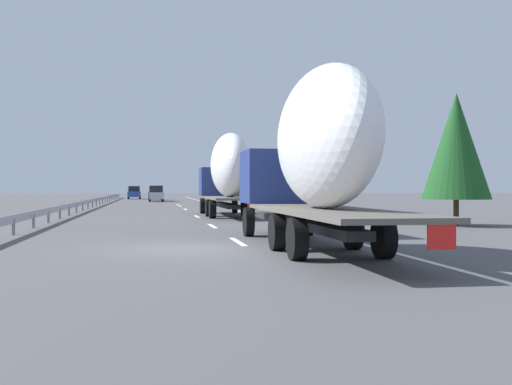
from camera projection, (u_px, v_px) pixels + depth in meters
ground_plane at (161, 207)px, 57.72m from camera, size 260.00×260.00×0.00m
lane_stripe_0 at (238, 242)px, 20.54m from camera, size 3.20×0.20×0.01m
lane_stripe_1 at (212, 226)px, 28.82m from camera, size 3.20×0.20×0.01m
lane_stripe_2 at (197, 216)px, 38.28m from camera, size 3.20×0.20×0.01m
lane_stripe_3 at (185, 209)px, 50.77m from camera, size 3.20×0.20×0.01m
lane_stripe_4 at (180, 206)px, 59.67m from camera, size 3.20×0.20×0.01m
lane_stripe_5 at (178, 205)px, 64.66m from camera, size 3.20×0.20×0.01m
lane_stripe_6 at (172, 201)px, 81.23m from camera, size 3.20×0.20×0.01m
lane_stripe_7 at (172, 201)px, 80.96m from camera, size 3.20×0.20×0.01m
lane_stripe_8 at (167, 198)px, 106.89m from camera, size 3.20×0.20×0.01m
edge_line_right at (215, 205)px, 63.56m from camera, size 110.00×0.20×0.01m
truck_lead at (228, 172)px, 37.99m from camera, size 12.61×2.55×4.92m
truck_trailing at (315, 153)px, 17.94m from camera, size 14.36×2.55×4.99m
car_black_suv at (155, 193)px, 87.33m from camera, size 4.01×1.90×1.91m
car_blue_sedan at (134, 193)px, 95.21m from camera, size 4.29×1.91×1.95m
car_silver_hatch at (156, 194)px, 78.02m from camera, size 4.47×1.77×1.98m
road_sign at (230, 184)px, 61.40m from camera, size 0.10×0.90×3.04m
tree_0 at (257, 174)px, 85.06m from camera, size 3.75×3.75×5.49m
tree_1 at (456, 146)px, 29.02m from camera, size 3.14×3.14×6.12m
tree_2 at (229, 176)px, 95.44m from camera, size 2.88×2.88×5.71m
tree_3 at (322, 153)px, 46.37m from camera, size 3.04×3.04×6.55m
guardrail_median at (96, 200)px, 59.68m from camera, size 94.00×0.10×0.76m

